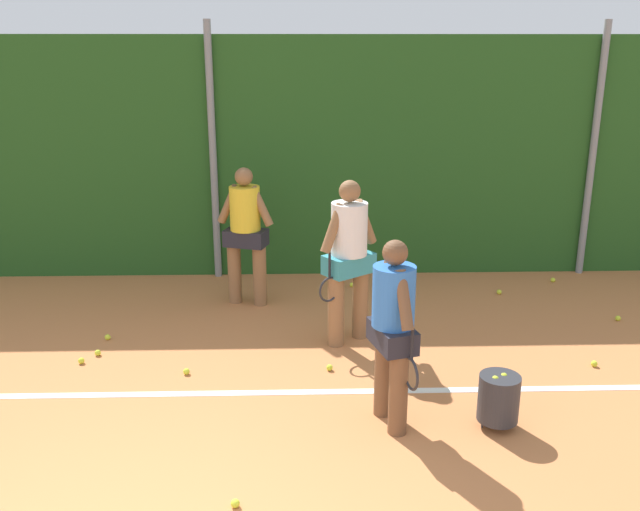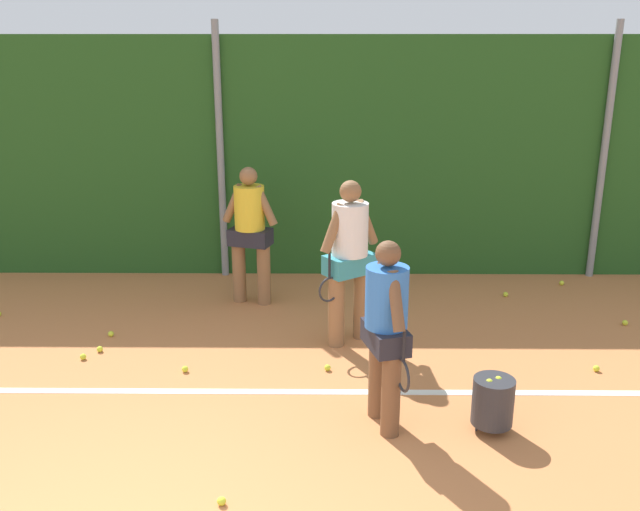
{
  "view_description": "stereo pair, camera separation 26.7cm",
  "coord_description": "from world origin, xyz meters",
  "px_view_note": "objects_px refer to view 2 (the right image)",
  "views": [
    {
      "loc": [
        1.2,
        -3.44,
        3.27
      ],
      "look_at": [
        1.41,
        3.57,
        1.08
      ],
      "focal_mm": 38.64,
      "sensor_mm": 36.0,
      "label": 1
    },
    {
      "loc": [
        1.47,
        -3.44,
        3.27
      ],
      "look_at": [
        1.41,
        3.57,
        1.08
      ],
      "focal_mm": 38.64,
      "sensor_mm": 36.0,
      "label": 2
    }
  ],
  "objects_px": {
    "ball_hopper": "(493,401)",
    "tennis_ball_5": "(562,283)",
    "player_foreground_near": "(386,326)",
    "tennis_ball_1": "(625,323)",
    "tennis_ball_8": "(506,294)",
    "tennis_ball_12": "(358,285)",
    "player_midcourt": "(349,254)",
    "tennis_ball_3": "(596,368)",
    "tennis_ball_6": "(83,357)",
    "tennis_ball_7": "(100,349)",
    "tennis_ball_10": "(222,501)",
    "tennis_ball_4": "(111,334)",
    "player_backcourt_far": "(250,228)",
    "tennis_ball_13": "(185,369)",
    "tennis_ball_2": "(328,368)"
  },
  "relations": [
    {
      "from": "tennis_ball_3",
      "to": "tennis_ball_6",
      "type": "distance_m",
      "value": 5.41
    },
    {
      "from": "tennis_ball_7",
      "to": "tennis_ball_4",
      "type": "bearing_deg",
      "value": 90.19
    },
    {
      "from": "tennis_ball_13",
      "to": "player_backcourt_far",
      "type": "bearing_deg",
      "value": 76.3
    },
    {
      "from": "player_midcourt",
      "to": "tennis_ball_8",
      "type": "distance_m",
      "value": 2.77
    },
    {
      "from": "tennis_ball_1",
      "to": "tennis_ball_7",
      "type": "xyz_separation_m",
      "value": [
        -6.08,
        -0.79,
        0.0
      ]
    },
    {
      "from": "player_foreground_near",
      "to": "tennis_ball_1",
      "type": "xyz_separation_m",
      "value": [
        3.08,
        2.26,
        -0.92
      ]
    },
    {
      "from": "tennis_ball_2",
      "to": "tennis_ball_4",
      "type": "distance_m",
      "value": 2.64
    },
    {
      "from": "player_foreground_near",
      "to": "player_midcourt",
      "type": "xyz_separation_m",
      "value": [
        -0.26,
        1.78,
        0.09
      ]
    },
    {
      "from": "tennis_ball_12",
      "to": "tennis_ball_13",
      "type": "bearing_deg",
      "value": -126.44
    },
    {
      "from": "tennis_ball_6",
      "to": "ball_hopper",
      "type": "bearing_deg",
      "value": -18.71
    },
    {
      "from": "tennis_ball_8",
      "to": "tennis_ball_12",
      "type": "height_order",
      "value": "same"
    },
    {
      "from": "player_midcourt",
      "to": "tennis_ball_6",
      "type": "distance_m",
      "value": 3.08
    },
    {
      "from": "player_backcourt_far",
      "to": "ball_hopper",
      "type": "bearing_deg",
      "value": -34.77
    },
    {
      "from": "player_midcourt",
      "to": "tennis_ball_7",
      "type": "xyz_separation_m",
      "value": [
        -2.74,
        -0.31,
        -1.01
      ]
    },
    {
      "from": "player_foreground_near",
      "to": "tennis_ball_1",
      "type": "distance_m",
      "value": 3.93
    },
    {
      "from": "tennis_ball_10",
      "to": "tennis_ball_5",
      "type": "bearing_deg",
      "value": 49.79
    },
    {
      "from": "tennis_ball_8",
      "to": "tennis_ball_13",
      "type": "distance_m",
      "value": 4.45
    },
    {
      "from": "tennis_ball_3",
      "to": "tennis_ball_7",
      "type": "height_order",
      "value": "same"
    },
    {
      "from": "tennis_ball_6",
      "to": "tennis_ball_7",
      "type": "relative_size",
      "value": 1.0
    },
    {
      "from": "tennis_ball_1",
      "to": "player_foreground_near",
      "type": "bearing_deg",
      "value": -143.77
    },
    {
      "from": "tennis_ball_1",
      "to": "tennis_ball_8",
      "type": "xyz_separation_m",
      "value": [
        -1.19,
        0.96,
        0.0
      ]
    },
    {
      "from": "tennis_ball_3",
      "to": "tennis_ball_5",
      "type": "xyz_separation_m",
      "value": [
        0.5,
        2.63,
        0.0
      ]
    },
    {
      "from": "player_foreground_near",
      "to": "tennis_ball_5",
      "type": "distance_m",
      "value": 4.7
    },
    {
      "from": "tennis_ball_7",
      "to": "tennis_ball_10",
      "type": "distance_m",
      "value": 3.11
    },
    {
      "from": "player_foreground_near",
      "to": "tennis_ball_6",
      "type": "distance_m",
      "value": 3.49
    },
    {
      "from": "tennis_ball_3",
      "to": "tennis_ball_10",
      "type": "bearing_deg",
      "value": -148.59
    },
    {
      "from": "player_midcourt",
      "to": "tennis_ball_5",
      "type": "height_order",
      "value": "player_midcourt"
    },
    {
      "from": "ball_hopper",
      "to": "tennis_ball_12",
      "type": "height_order",
      "value": "ball_hopper"
    },
    {
      "from": "ball_hopper",
      "to": "tennis_ball_5",
      "type": "height_order",
      "value": "ball_hopper"
    },
    {
      "from": "tennis_ball_8",
      "to": "player_backcourt_far",
      "type": "bearing_deg",
      "value": -176.26
    },
    {
      "from": "tennis_ball_1",
      "to": "tennis_ball_12",
      "type": "bearing_deg",
      "value": 157.73
    },
    {
      "from": "tennis_ball_1",
      "to": "tennis_ball_4",
      "type": "height_order",
      "value": "same"
    },
    {
      "from": "tennis_ball_1",
      "to": "tennis_ball_7",
      "type": "distance_m",
      "value": 6.13
    },
    {
      "from": "tennis_ball_1",
      "to": "tennis_ball_3",
      "type": "height_order",
      "value": "same"
    },
    {
      "from": "player_midcourt",
      "to": "tennis_ball_3",
      "type": "distance_m",
      "value": 2.83
    },
    {
      "from": "ball_hopper",
      "to": "tennis_ball_8",
      "type": "height_order",
      "value": "ball_hopper"
    },
    {
      "from": "tennis_ball_3",
      "to": "ball_hopper",
      "type": "bearing_deg",
      "value": -139.73
    },
    {
      "from": "ball_hopper",
      "to": "tennis_ball_2",
      "type": "distance_m",
      "value": 1.85
    },
    {
      "from": "tennis_ball_4",
      "to": "tennis_ball_12",
      "type": "height_order",
      "value": "same"
    },
    {
      "from": "tennis_ball_10",
      "to": "tennis_ball_13",
      "type": "height_order",
      "value": "same"
    },
    {
      "from": "tennis_ball_12",
      "to": "player_midcourt",
      "type": "bearing_deg",
      "value": -95.82
    },
    {
      "from": "player_foreground_near",
      "to": "player_midcourt",
      "type": "relative_size",
      "value": 0.92
    },
    {
      "from": "tennis_ball_6",
      "to": "tennis_ball_10",
      "type": "distance_m",
      "value": 3.03
    },
    {
      "from": "player_backcourt_far",
      "to": "tennis_ball_1",
      "type": "height_order",
      "value": "player_backcourt_far"
    },
    {
      "from": "ball_hopper",
      "to": "tennis_ball_7",
      "type": "bearing_deg",
      "value": 158.31
    },
    {
      "from": "tennis_ball_6",
      "to": "tennis_ball_8",
      "type": "relative_size",
      "value": 1.0
    },
    {
      "from": "tennis_ball_3",
      "to": "tennis_ball_6",
      "type": "xyz_separation_m",
      "value": [
        -5.41,
        0.23,
        0.0
      ]
    },
    {
      "from": "tennis_ball_3",
      "to": "tennis_ball_12",
      "type": "bearing_deg",
      "value": 133.31
    },
    {
      "from": "player_midcourt",
      "to": "tennis_ball_6",
      "type": "bearing_deg",
      "value": -26.51
    },
    {
      "from": "ball_hopper",
      "to": "tennis_ball_4",
      "type": "xyz_separation_m",
      "value": [
        -3.94,
        1.98,
        -0.26
      ]
    }
  ]
}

